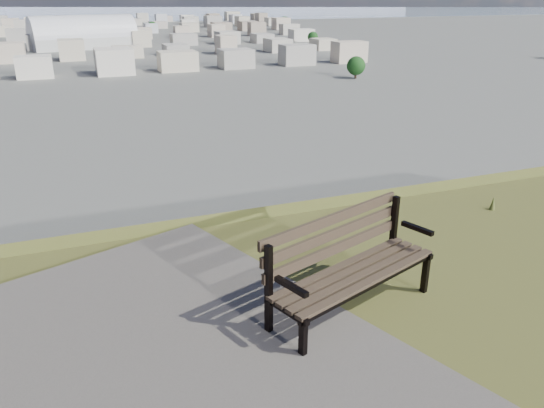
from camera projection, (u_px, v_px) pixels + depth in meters
name	position (u px, v px, depth m)	size (l,w,h in m)	color
park_bench	(348.00, 261.00, 4.57)	(1.74, 1.07, 0.87)	#3D3123
gravel_patch	(178.00, 387.00, 3.77)	(3.17, 4.53, 0.09)	#625C55
arena	(84.00, 38.00, 274.51)	(54.67, 31.74, 21.67)	beige
city_blocks	(63.00, 30.00, 353.10)	(395.00, 361.00, 7.00)	beige
city_trees	(12.00, 38.00, 278.48)	(406.52, 387.20, 9.98)	#35261A
bay_water	(58.00, 11.00, 792.39)	(2400.00, 700.00, 0.12)	#90A5B8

